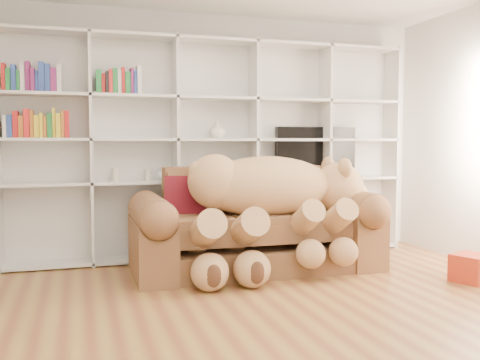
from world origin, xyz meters
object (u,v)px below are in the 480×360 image
object	(u,v)px
teddy_bear	(271,198)
sofa	(255,231)
gift_box	(472,268)
tv	(316,152)

from	to	relation	value
teddy_bear	sofa	bearing A→B (deg)	118.38
gift_box	tv	size ratio (longest dim) A/B	0.32
teddy_bear	tv	xyz separation A→B (m)	(0.90, 0.92, 0.42)
sofa	tv	world-z (taller)	tv
teddy_bear	gift_box	distance (m)	1.94
gift_box	teddy_bear	bearing A→B (deg)	152.33
sofa	gift_box	world-z (taller)	sofa
sofa	tv	size ratio (longest dim) A/B	2.44
teddy_bear	tv	bearing A→B (deg)	48.75
teddy_bear	gift_box	size ratio (longest dim) A/B	6.40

